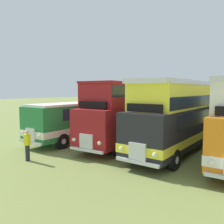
{
  "coord_description": "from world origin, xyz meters",
  "views": [
    {
      "loc": [
        0.72,
        -14.69,
        3.93
      ],
      "look_at": [
        -9.69,
        1.0,
        2.19
      ],
      "focal_mm": 37.41,
      "sensor_mm": 36.0,
      "label": 1
    }
  ],
  "objects": [
    {
      "name": "bus_second_in_row",
      "position": [
        -7.75,
        0.45,
        2.47
      ],
      "size": [
        2.86,
        10.39,
        4.49
      ],
      "color": "maroon",
      "rests_on": "ground"
    },
    {
      "name": "marshal_person",
      "position": [
        -10.29,
        -6.66,
        0.89
      ],
      "size": [
        0.36,
        0.24,
        1.73
      ],
      "color": "#23232D",
      "rests_on": "ground"
    },
    {
      "name": "bus_third_in_row",
      "position": [
        -3.87,
        0.34,
        2.36
      ],
      "size": [
        3.14,
        11.0,
        4.52
      ],
      "color": "black",
      "rests_on": "ground"
    },
    {
      "name": "bus_first_in_row",
      "position": [
        -11.61,
        0.32,
        1.76
      ],
      "size": [
        2.98,
        11.23,
        2.99
      ],
      "color": "#237538",
      "rests_on": "ground"
    }
  ]
}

